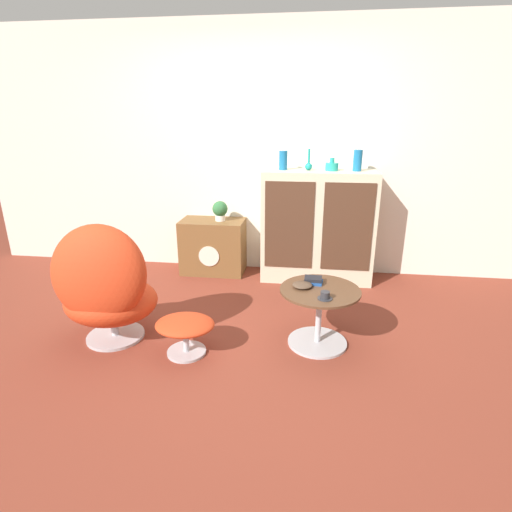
{
  "coord_description": "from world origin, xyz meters",
  "views": [
    {
      "loc": [
        0.52,
        -2.64,
        1.66
      ],
      "look_at": [
        0.1,
        0.52,
        0.55
      ],
      "focal_mm": 28.0,
      "sensor_mm": 36.0,
      "label": 1
    }
  ],
  "objects_px": {
    "vase_inner_right": "(332,166)",
    "bowl": "(302,285)",
    "vase_inner_left": "(309,165)",
    "teacup": "(325,296)",
    "vase_rightmost": "(358,160)",
    "tv_console": "(213,246)",
    "book_stack": "(313,280)",
    "coffee_table": "(319,311)",
    "vase_leftmost": "(283,160)",
    "ottoman": "(185,328)",
    "egg_chair": "(105,288)",
    "potted_plant": "(220,210)",
    "sideboard": "(317,226)"
  },
  "relations": [
    {
      "from": "vase_leftmost",
      "to": "potted_plant",
      "type": "bearing_deg",
      "value": 177.54
    },
    {
      "from": "book_stack",
      "to": "vase_leftmost",
      "type": "bearing_deg",
      "value": 104.97
    },
    {
      "from": "ottoman",
      "to": "vase_inner_right",
      "type": "relative_size",
      "value": 3.35
    },
    {
      "from": "vase_leftmost",
      "to": "teacup",
      "type": "xyz_separation_m",
      "value": [
        0.42,
        -1.53,
        -0.77
      ]
    },
    {
      "from": "coffee_table",
      "to": "vase_inner_left",
      "type": "bearing_deg",
      "value": 95.43
    },
    {
      "from": "potted_plant",
      "to": "bowl",
      "type": "relative_size",
      "value": 1.44
    },
    {
      "from": "coffee_table",
      "to": "ottoman",
      "type": "bearing_deg",
      "value": -164.69
    },
    {
      "from": "vase_inner_left",
      "to": "vase_leftmost",
      "type": "bearing_deg",
      "value": -180.0
    },
    {
      "from": "sideboard",
      "to": "vase_rightmost",
      "type": "relative_size",
      "value": 5.64
    },
    {
      "from": "potted_plant",
      "to": "teacup",
      "type": "bearing_deg",
      "value": -55.03
    },
    {
      "from": "sideboard",
      "to": "vase_leftmost",
      "type": "height_order",
      "value": "vase_leftmost"
    },
    {
      "from": "egg_chair",
      "to": "teacup",
      "type": "distance_m",
      "value": 1.62
    },
    {
      "from": "vase_leftmost",
      "to": "sideboard",
      "type": "bearing_deg",
      "value": -0.59
    },
    {
      "from": "vase_inner_right",
      "to": "teacup",
      "type": "distance_m",
      "value": 1.69
    },
    {
      "from": "coffee_table",
      "to": "bowl",
      "type": "distance_m",
      "value": 0.24
    },
    {
      "from": "sideboard",
      "to": "vase_inner_right",
      "type": "xyz_separation_m",
      "value": [
        0.11,
        0.0,
        0.62
      ]
    },
    {
      "from": "vase_inner_right",
      "to": "teacup",
      "type": "xyz_separation_m",
      "value": [
        -0.07,
        -1.53,
        -0.72
      ]
    },
    {
      "from": "egg_chair",
      "to": "potted_plant",
      "type": "bearing_deg",
      "value": 71.34
    },
    {
      "from": "teacup",
      "to": "book_stack",
      "type": "distance_m",
      "value": 0.28
    },
    {
      "from": "sideboard",
      "to": "teacup",
      "type": "height_order",
      "value": "sideboard"
    },
    {
      "from": "tv_console",
      "to": "coffee_table",
      "type": "height_order",
      "value": "tv_console"
    },
    {
      "from": "sideboard",
      "to": "bowl",
      "type": "height_order",
      "value": "sideboard"
    },
    {
      "from": "teacup",
      "to": "vase_inner_right",
      "type": "bearing_deg",
      "value": 87.35
    },
    {
      "from": "vase_inner_right",
      "to": "bowl",
      "type": "height_order",
      "value": "vase_inner_right"
    },
    {
      "from": "vase_inner_right",
      "to": "potted_plant",
      "type": "height_order",
      "value": "vase_inner_right"
    },
    {
      "from": "ottoman",
      "to": "teacup",
      "type": "height_order",
      "value": "teacup"
    },
    {
      "from": "teacup",
      "to": "coffee_table",
      "type": "bearing_deg",
      "value": 100.3
    },
    {
      "from": "bowl",
      "to": "vase_leftmost",
      "type": "bearing_deg",
      "value": 100.67
    },
    {
      "from": "egg_chair",
      "to": "coffee_table",
      "type": "distance_m",
      "value": 1.61
    },
    {
      "from": "vase_leftmost",
      "to": "teacup",
      "type": "distance_m",
      "value": 1.76
    },
    {
      "from": "book_stack",
      "to": "vase_inner_right",
      "type": "bearing_deg",
      "value": 83.14
    },
    {
      "from": "vase_inner_left",
      "to": "potted_plant",
      "type": "height_order",
      "value": "vase_inner_left"
    },
    {
      "from": "egg_chair",
      "to": "vase_leftmost",
      "type": "relative_size",
      "value": 5.2
    },
    {
      "from": "ottoman",
      "to": "coffee_table",
      "type": "xyz_separation_m",
      "value": [
        0.97,
        0.26,
        0.06
      ]
    },
    {
      "from": "coffee_table",
      "to": "vase_leftmost",
      "type": "distance_m",
      "value": 1.72
    },
    {
      "from": "vase_inner_left",
      "to": "teacup",
      "type": "relative_size",
      "value": 1.99
    },
    {
      "from": "tv_console",
      "to": "book_stack",
      "type": "xyz_separation_m",
      "value": [
        1.1,
        -1.28,
        0.18
      ]
    },
    {
      "from": "vase_rightmost",
      "to": "book_stack",
      "type": "height_order",
      "value": "vase_rightmost"
    },
    {
      "from": "potted_plant",
      "to": "vase_rightmost",
      "type": "bearing_deg",
      "value": -1.18
    },
    {
      "from": "sideboard",
      "to": "potted_plant",
      "type": "relative_size",
      "value": 5.41
    },
    {
      "from": "coffee_table",
      "to": "egg_chair",
      "type": "bearing_deg",
      "value": -173.31
    },
    {
      "from": "tv_console",
      "to": "book_stack",
      "type": "distance_m",
      "value": 1.7
    },
    {
      "from": "vase_inner_left",
      "to": "vase_rightmost",
      "type": "distance_m",
      "value": 0.48
    },
    {
      "from": "egg_chair",
      "to": "vase_rightmost",
      "type": "xyz_separation_m",
      "value": [
        1.94,
        1.55,
        0.8
      ]
    },
    {
      "from": "vase_inner_right",
      "to": "teacup",
      "type": "relative_size",
      "value": 1.24
    },
    {
      "from": "egg_chair",
      "to": "vase_inner_left",
      "type": "bearing_deg",
      "value": 46.69
    },
    {
      "from": "egg_chair",
      "to": "bowl",
      "type": "bearing_deg",
      "value": 8.12
    },
    {
      "from": "teacup",
      "to": "book_stack",
      "type": "bearing_deg",
      "value": 106.46
    },
    {
      "from": "egg_chair",
      "to": "vase_inner_right",
      "type": "xyz_separation_m",
      "value": [
        1.69,
        1.55,
        0.74
      ]
    },
    {
      "from": "bowl",
      "to": "tv_console",
      "type": "bearing_deg",
      "value": 126.52
    }
  ]
}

